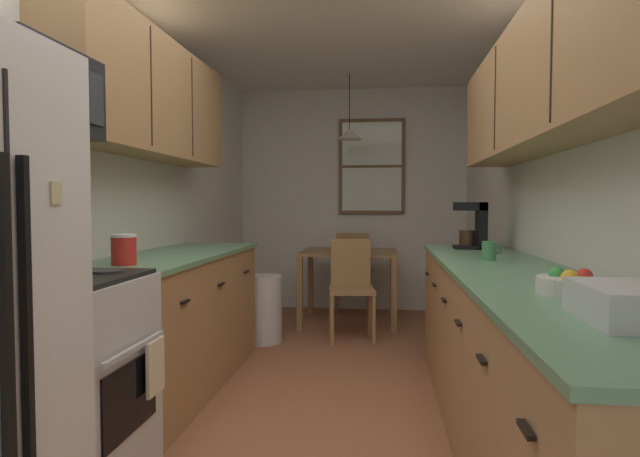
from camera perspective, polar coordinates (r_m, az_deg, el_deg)
The scene contains 22 objects.
ground_plane at distance 3.79m, azimuth 1.03°, elevation -16.20°, with size 12.00×12.00×0.00m, color #995B3D.
wall_left at distance 3.96m, azimuth -18.84°, elevation 3.26°, with size 0.10×9.00×2.55m, color silver.
wall_right at distance 3.70m, azimuth 22.35°, elevation 3.26°, with size 0.10×9.00×2.55m, color silver.
wall_back at distance 6.23m, azimuth 3.49°, elevation 3.09°, with size 4.40×0.10×2.55m, color silver.
stove_range at distance 2.57m, azimuth -26.27°, elevation -14.58°, with size 0.66×0.65×1.10m.
microwave_over_range at distance 2.57m, azimuth -29.00°, elevation 12.79°, with size 0.39×0.58×0.35m.
counter_left at distance 3.69m, azimuth -15.19°, elevation -9.52°, with size 0.64×1.93×0.90m.
upper_cabinets_left at distance 3.68m, azimuth -17.83°, elevation 13.16°, with size 0.33×2.01×0.75m.
counter_right at distance 2.82m, azimuth 20.22°, elevation -13.36°, with size 0.64×3.36×0.90m.
upper_cabinets_right at distance 2.77m, azimuth 23.83°, elevation 14.76°, with size 0.33×3.04×0.63m.
dining_table at distance 5.48m, azimuth 3.14°, elevation -3.56°, with size 0.96×0.83×0.75m.
dining_chair_near at distance 4.88m, azimuth 3.38°, elevation -5.90°, with size 0.45×0.45×0.90m.
dining_chair_far at distance 6.11m, azimuth 3.67°, elevation -4.18°, with size 0.45×0.45×0.90m.
pendant_light at distance 5.49m, azimuth 3.17°, elevation 10.05°, with size 0.26×0.26×0.67m.
back_window at distance 6.16m, azimuth 5.57°, elevation 6.64°, with size 0.76×0.05×1.09m.
trash_bin at distance 4.78m, azimuth -6.20°, elevation -8.57°, with size 0.35×0.35×0.59m, color silver.
storage_canister at distance 2.99m, azimuth -20.32°, elevation -2.13°, with size 0.13×0.13×0.16m.
dish_towel at distance 2.54m, azimuth -17.25°, elevation -14.00°, with size 0.02×0.16×0.24m, color beige.
coffee_maker at distance 3.98m, azimuth 16.24°, elevation 0.41°, with size 0.22×0.18×0.34m.
mug_by_coffeemaker at distance 3.18m, azimuth 17.71°, elevation -2.30°, with size 0.12×0.08×0.11m.
fruit_bowl at distance 2.09m, azimuth 25.20°, elevation -5.37°, with size 0.22×0.22×0.09m.
dish_rack at distance 1.68m, azimuth 30.89°, elevation -6.96°, with size 0.28×0.34×0.10m, color silver.
Camera 1 is at (0.36, -2.57, 1.22)m, focal length 29.81 mm.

